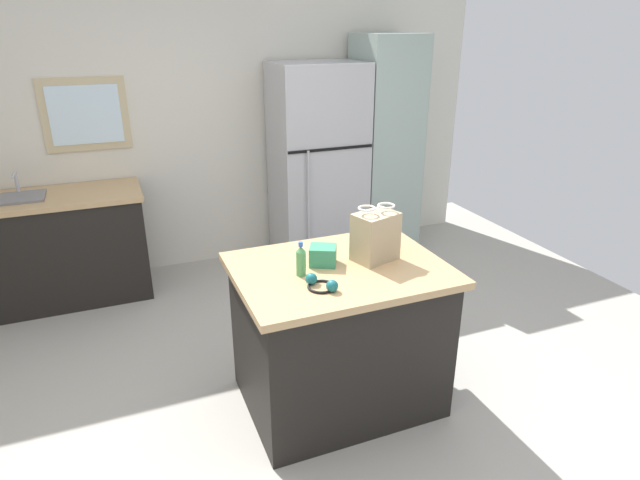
{
  "coord_description": "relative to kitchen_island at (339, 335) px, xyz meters",
  "views": [
    {
      "loc": [
        -0.99,
        -2.43,
        2.21
      ],
      "look_at": [
        0.15,
        0.39,
        0.96
      ],
      "focal_mm": 30.1,
      "sensor_mm": 36.0,
      "label": 1
    }
  ],
  "objects": [
    {
      "name": "shopping_bag",
      "position": [
        0.23,
        0.02,
        0.6
      ],
      "size": [
        0.29,
        0.24,
        0.33
      ],
      "color": "tan",
      "rests_on": "kitchen_island"
    },
    {
      "name": "bottle",
      "position": [
        -0.24,
        -0.02,
        0.54
      ],
      "size": [
        0.05,
        0.05,
        0.2
      ],
      "color": "#4C9956",
      "rests_on": "kitchen_island"
    },
    {
      "name": "ear_defenders",
      "position": [
        -0.2,
        -0.2,
        0.48
      ],
      "size": [
        0.21,
        0.21,
        0.06
      ],
      "color": "black",
      "rests_on": "kitchen_island"
    },
    {
      "name": "small_box",
      "position": [
        -0.08,
        0.07,
        0.51
      ],
      "size": [
        0.19,
        0.18,
        0.11
      ],
      "primitive_type": "cube",
      "rotation": [
        0.0,
        0.0,
        -0.47
      ],
      "color": "#388E66",
      "rests_on": "kitchen_island"
    },
    {
      "name": "ground",
      "position": [
        -0.15,
        -0.09,
        -0.46
      ],
      "size": [
        6.28,
        6.28,
        0.0
      ],
      "primitive_type": "plane",
      "color": "#ADA89E"
    },
    {
      "name": "back_wall",
      "position": [
        -0.17,
        2.48,
        0.88
      ],
      "size": [
        5.23,
        0.13,
        2.68
      ],
      "color": "silver",
      "rests_on": "ground"
    },
    {
      "name": "tall_cabinet",
      "position": [
        1.41,
        2.09,
        0.59
      ],
      "size": [
        0.56,
        0.6,
        2.11
      ],
      "color": "#9EB2A8",
      "rests_on": "ground"
    },
    {
      "name": "sink_counter",
      "position": [
        -1.64,
        2.09,
        0.01
      ],
      "size": [
        1.43,
        0.66,
        1.1
      ],
      "color": "black",
      "rests_on": "ground"
    },
    {
      "name": "refrigerator",
      "position": [
        0.7,
        2.09,
        0.48
      ],
      "size": [
        0.82,
        0.67,
        1.88
      ],
      "color": "#B7B7BC",
      "rests_on": "ground"
    },
    {
      "name": "kitchen_island",
      "position": [
        0.0,
        0.0,
        0.0
      ],
      "size": [
        1.2,
        0.91,
        0.91
      ],
      "color": "black",
      "rests_on": "ground"
    }
  ]
}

